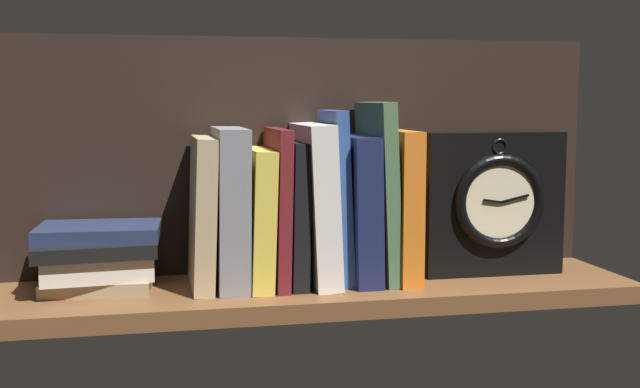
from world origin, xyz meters
TOP-DOWN VIEW (x-y plane):
  - ground_plane at (0.00, 0.00)cm, footprint 91.76×22.09cm
  - back_panel at (0.00, 10.44)cm, footprint 91.76×1.20cm
  - book_tan_shortstories at (-14.32, 1.58)cm, footprint 3.54×14.61cm
  - book_gray_chess at (-10.58, 1.58)cm, footprint 4.43×14.98cm
  - book_yellow_seinlanguage at (-6.74, 1.58)cm, footprint 3.64×15.47cm
  - book_maroon_dawkins at (-4.07, 1.58)cm, footprint 2.28×15.57cm
  - book_black_skeptic at (-1.78, 1.58)cm, footprint 2.61×14.70cm
  - book_white_catcher at (1.40, 1.58)cm, footprint 4.53×16.53cm
  - book_blue_modern at (4.35, 1.58)cm, footprint 2.81×12.25cm
  - book_navy_bierce at (7.35, 1.58)cm, footprint 4.07×15.56cm
  - book_green_romantic at (10.46, 1.58)cm, footprint 3.07×15.23cm
  - book_orange_pandolfini at (13.28, 1.58)cm, footprint 3.16×16.19cm
  - framed_clock at (27.75, 1.49)cm, footprint 20.88×7.22cm
  - book_stack_side at (-28.49, 2.80)cm, footprint 17.64×14.21cm

SIDE VIEW (x-z plane):
  - ground_plane at x=0.00cm, z-range -2.50..0.00cm
  - book_stack_side at x=-28.49cm, z-range 0.15..8.95cm
  - book_yellow_seinlanguage at x=-6.74cm, z-range -0.05..18.91cm
  - book_black_skeptic at x=-1.78cm, z-range -0.02..19.86cm
  - book_tan_shortstories at x=-14.32cm, z-range -0.05..20.58cm
  - book_navy_bierce at x=7.35cm, z-range -0.04..20.57cm
  - framed_clock at x=27.75cm, z-range 0.08..20.97cm
  - book_orange_pandolfini at x=13.28cm, z-range -0.01..21.28cm
  - book_maroon_dawkins at x=-4.07cm, z-range -0.02..21.64cm
  - book_gray_chess at x=-10.58cm, z-range -0.03..21.78cm
  - book_white_catcher at x=1.40cm, z-range -0.07..22.28cm
  - book_blue_modern at x=4.35cm, z-range -0.03..24.12cm
  - book_green_romantic at x=10.46cm, z-range -0.03..25.25cm
  - back_panel at x=0.00cm, z-range 0.00..34.62cm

